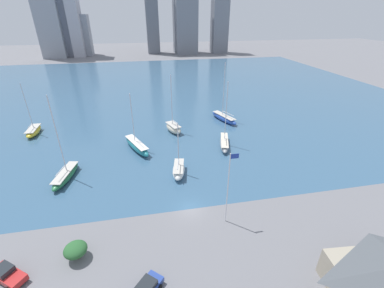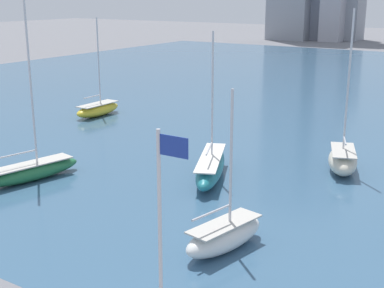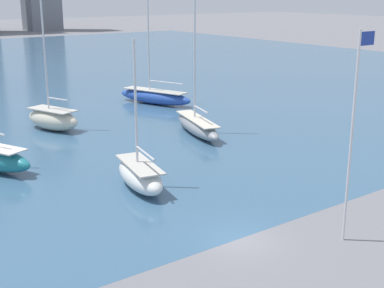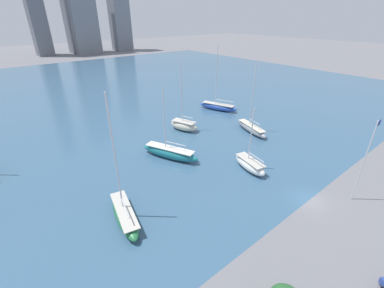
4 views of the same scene
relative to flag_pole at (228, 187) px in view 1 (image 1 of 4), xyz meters
name	(u,v)px [view 1 (image 1 of 4)]	position (x,y,z in m)	size (l,w,h in m)	color
ground_plane	(190,209)	(-4.73, 3.46, -6.23)	(500.00, 500.00, 0.00)	slate
harbor_water	(157,90)	(-4.73, 73.46, -6.23)	(180.00, 140.00, 0.00)	#385B7A
flag_pole	(228,187)	(0.00, 0.00, 0.00)	(1.24, 0.14, 11.48)	silver
yard_shrub	(75,250)	(-20.26, -2.65, -4.77)	(2.82, 2.82, 2.26)	#4C3823
distant_city_skyline	(118,11)	(-22.24, 173.79, 21.96)	(126.80, 21.78, 67.52)	#8E939E
sailboat_green	(66,175)	(-25.68, 15.89, -5.32)	(4.16, 9.58, 15.76)	#236B3D
sailboat_blue	(224,118)	(11.47, 37.69, -5.25)	(5.74, 10.56, 15.96)	#284CA8
sailboat_yellow	(34,131)	(-38.28, 38.31, -5.29)	(2.57, 7.57, 12.88)	yellow
sailboat_cream	(173,128)	(-3.51, 32.87, -5.05)	(4.57, 6.82, 14.55)	beige
sailboat_gray	(224,142)	(7.01, 23.01, -5.31)	(4.53, 9.79, 14.71)	gray
sailboat_white	(179,169)	(-5.00, 13.56, -5.23)	(3.51, 6.93, 10.31)	white
sailboat_teal	(137,146)	(-12.76, 24.86, -5.16)	(6.42, 10.83, 12.76)	#1E757F
parked_pickup_red	(7,274)	(-27.47, -4.17, -5.38)	(4.71, 4.12, 1.72)	#B22323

